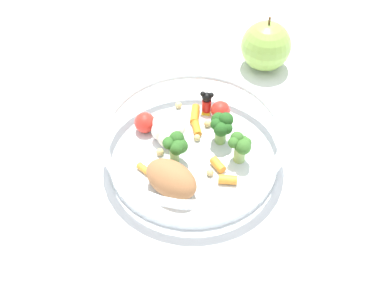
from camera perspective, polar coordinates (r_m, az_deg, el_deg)
ground_plane at (r=0.63m, az=-0.44°, el=-1.52°), size 2.40×2.40×0.00m
food_container at (r=0.61m, az=-0.30°, el=-0.02°), size 0.24×0.24×0.06m
loose_apple at (r=0.77m, az=9.12°, el=11.87°), size 0.08×0.08×0.09m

